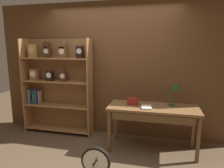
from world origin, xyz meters
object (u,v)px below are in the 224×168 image
at_px(desk_lamp, 175,89).
at_px(round_clock_large, 96,162).
at_px(toolbox_small, 133,101).
at_px(bookshelf, 56,84).
at_px(workbench, 153,112).
at_px(open_repair_manual, 146,107).

xyz_separation_m(desk_lamp, round_clock_large, (-1.04, -1.05, -0.85)).
bearing_deg(toolbox_small, bookshelf, 169.88).
distance_m(desk_lamp, round_clock_large, 1.71).
xyz_separation_m(bookshelf, workbench, (1.96, -0.36, -0.33)).
bearing_deg(round_clock_large, desk_lamp, 45.23).
xyz_separation_m(workbench, open_repair_manual, (-0.10, -0.08, 0.10)).
relative_size(workbench, open_repair_manual, 6.78).
xyz_separation_m(toolbox_small, round_clock_large, (-0.35, -1.01, -0.60)).
xyz_separation_m(bookshelf, desk_lamp, (2.31, -0.24, 0.07)).
bearing_deg(toolbox_small, open_repair_manual, -32.69).
height_order(desk_lamp, open_repair_manual, desk_lamp).
distance_m(workbench, desk_lamp, 0.54).
relative_size(open_repair_manual, round_clock_large, 0.49).
bearing_deg(desk_lamp, round_clock_large, -134.77).
bearing_deg(workbench, desk_lamp, 19.26).
bearing_deg(workbench, bookshelf, 169.46).
height_order(bookshelf, round_clock_large, bookshelf).
bearing_deg(desk_lamp, toolbox_small, -176.49).
bearing_deg(workbench, round_clock_large, -126.90).
xyz_separation_m(open_repair_manual, round_clock_large, (-0.60, -0.85, -0.56)).
bearing_deg(bookshelf, open_repair_manual, -13.52).
height_order(bookshelf, desk_lamp, bookshelf).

